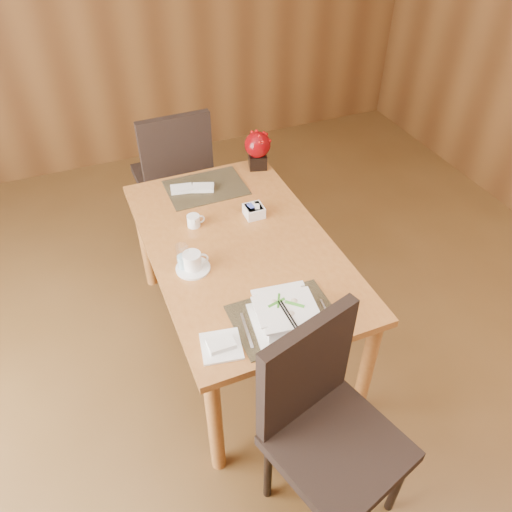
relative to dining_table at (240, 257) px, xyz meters
name	(u,v)px	position (x,y,z in m)	size (l,w,h in m)	color
ground	(284,420)	(0.00, -0.60, -0.65)	(6.00, 6.00, 0.00)	brown
dining_table	(240,257)	(0.00, 0.00, 0.00)	(0.90, 1.50, 0.75)	#B16B31
placemat_near	(285,318)	(0.00, -0.55, 0.10)	(0.45, 0.33, 0.01)	black
placemat_far	(206,187)	(0.00, 0.55, 0.10)	(0.45, 0.33, 0.01)	black
soup_setting	(285,315)	(-0.02, -0.58, 0.15)	(0.31, 0.31, 0.11)	white
coffee_cup	(192,263)	(-0.28, -0.10, 0.14)	(0.17, 0.17, 0.09)	white
water_glass	(183,257)	(-0.31, -0.07, 0.17)	(0.06, 0.06, 0.14)	white
creamer_jug	(194,221)	(-0.17, 0.23, 0.13)	(0.09, 0.09, 0.06)	white
sugar_caddy	(254,211)	(0.16, 0.19, 0.13)	(0.10, 0.10, 0.06)	white
berry_decor	(258,148)	(0.37, 0.65, 0.23)	(0.16, 0.16, 0.23)	black
napkins_far	(194,188)	(-0.07, 0.55, 0.11)	(0.25, 0.09, 0.02)	white
bread_plate	(221,346)	(-0.31, -0.59, 0.10)	(0.16, 0.16, 0.01)	white
near_chair	(324,419)	(-0.01, -0.96, -0.07)	(0.59, 0.60, 1.03)	black
far_chair	(175,171)	(-0.07, 1.07, -0.07)	(0.49, 0.49, 1.04)	black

